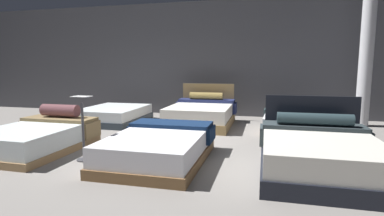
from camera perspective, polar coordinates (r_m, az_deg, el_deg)
name	(u,v)px	position (r m, az deg, el deg)	size (l,w,h in m)	color
ground_plane	(181,143)	(6.01, -2.19, -6.75)	(18.00, 18.00, 0.02)	gray
showroom_back_wall	(214,59)	(9.40, 4.14, 9.28)	(18.00, 0.06, 3.50)	#47474C
bed_0	(36,137)	(6.13, -27.46, -4.95)	(1.53, 1.98, 0.76)	#92714A
bed_1	(159,147)	(4.88, -6.21, -7.31)	(1.51, 2.09, 0.51)	brown
bed_2	(319,154)	(4.63, 23.01, -8.05)	(1.66, 2.04, 1.02)	black
bed_3	(114,115)	(8.48, -14.61, -1.26)	(1.52, 1.98, 0.41)	#27313A
bed_4	(201,114)	(7.77, 1.78, -1.20)	(1.67, 2.07, 1.03)	olive
bed_5	(297,121)	(7.58, 19.29, -2.39)	(1.68, 2.00, 0.65)	brown
price_sign	(83,136)	(5.14, -19.96, -4.99)	(0.28, 0.24, 1.04)	#3F3F44
support_pillar	(366,57)	(8.76, 30.19, 8.38)	(0.32, 0.32, 3.50)	silver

